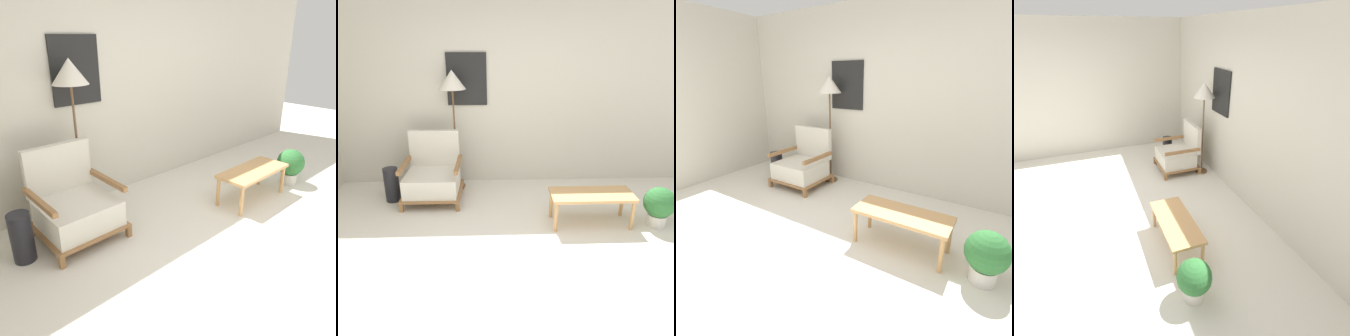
{
  "view_description": "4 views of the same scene",
  "coord_description": "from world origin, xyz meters",
  "views": [
    {
      "loc": [
        -2.37,
        -0.95,
        1.9
      ],
      "look_at": [
        -0.11,
        1.48,
        0.55
      ],
      "focal_mm": 35.0,
      "sensor_mm": 36.0,
      "label": 1
    },
    {
      "loc": [
        -0.26,
        -2.38,
        2.04
      ],
      "look_at": [
        -0.11,
        1.48,
        0.55
      ],
      "focal_mm": 35.0,
      "sensor_mm": 36.0,
      "label": 2
    },
    {
      "loc": [
        1.64,
        -1.23,
        1.67
      ],
      "look_at": [
        -0.11,
        1.48,
        0.55
      ],
      "focal_mm": 28.0,
      "sensor_mm": 36.0,
      "label": 3
    },
    {
      "loc": [
        3.28,
        0.2,
        2.48
      ],
      "look_at": [
        -0.11,
        1.48,
        0.55
      ],
      "focal_mm": 28.0,
      "sensor_mm": 36.0,
      "label": 4
    }
  ],
  "objects": [
    {
      "name": "ground_plane",
      "position": [
        0.0,
        0.0,
        0.0
      ],
      "size": [
        14.0,
        14.0,
        0.0
      ],
      "primitive_type": "plane",
      "color": "silver"
    },
    {
      "name": "potted_plant",
      "position": [
        1.65,
        0.95,
        0.27
      ],
      "size": [
        0.36,
        0.36,
        0.48
      ],
      "color": "beige",
      "rests_on": "ground_plane"
    },
    {
      "name": "armchair",
      "position": [
        -1.1,
        1.78,
        0.33
      ],
      "size": [
        0.77,
        0.73,
        0.9
      ],
      "color": "olive",
      "rests_on": "ground_plane"
    },
    {
      "name": "wall_back",
      "position": [
        -0.0,
        2.42,
        1.35
      ],
      "size": [
        8.0,
        0.09,
        2.7
      ],
      "color": "beige",
      "rests_on": "ground_plane"
    },
    {
      "name": "floor_lamp",
      "position": [
        -0.81,
        2.16,
        1.5
      ],
      "size": [
        0.37,
        0.37,
        1.7
      ],
      "color": "brown",
      "rests_on": "ground_plane"
    },
    {
      "name": "coffee_table",
      "position": [
        0.87,
        1.03,
        0.34
      ],
      "size": [
        0.96,
        0.41,
        0.39
      ],
      "color": "tan",
      "rests_on": "ground_plane"
    },
    {
      "name": "vase",
      "position": [
        -1.65,
        1.73,
        0.23
      ],
      "size": [
        0.2,
        0.2,
        0.47
      ],
      "primitive_type": "cylinder",
      "color": "black",
      "rests_on": "ground_plane"
    }
  ]
}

